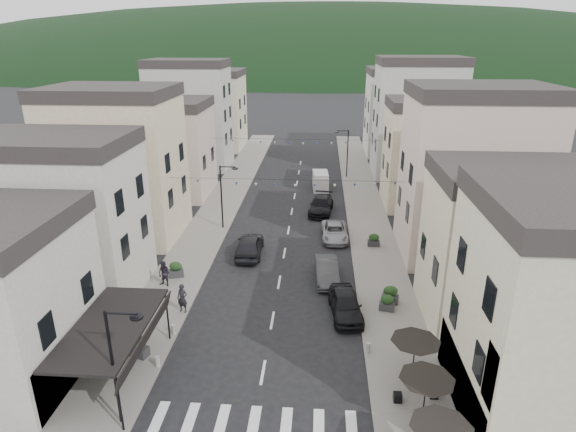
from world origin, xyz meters
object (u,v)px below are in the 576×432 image
parked_car_a (346,304)px  pedestrian_b (164,274)px  parked_car_e (249,245)px  delivery_van (320,180)px  parked_car_b (327,271)px  parked_car_d (321,205)px  pedestrian_a (182,298)px  parked_car_c (335,232)px

parked_car_a → pedestrian_b: bearing=161.4°
parked_car_e → pedestrian_b: (-5.22, -5.77, 0.20)m
parked_car_e → delivery_van: 19.44m
delivery_van → parked_car_b: bearing=-91.8°
parked_car_b → parked_car_d: parked_car_d is taller
parked_car_a → parked_car_d: (-1.63, 19.00, -0.02)m
parked_car_b → delivery_van: delivery_van is taller
delivery_van → pedestrian_a: pedestrian_a is taller
parked_car_d → pedestrian_b: pedestrian_b is taller
parked_car_c → parked_car_d: 6.75m
parked_car_e → delivery_van: size_ratio=1.16×
parked_car_b → delivery_van: bearing=87.8°
parked_car_a → delivery_van: 27.21m
parked_car_c → parked_car_e: 7.95m
parked_car_c → parked_car_e: bearing=-153.1°
parked_car_c → parked_car_e: size_ratio=0.95×
parked_car_c → pedestrian_b: bearing=-143.6°
parked_car_d → pedestrian_a: (-8.77, -19.48, 0.32)m
parked_car_a → pedestrian_b: (-12.62, 2.78, 0.27)m
parked_car_a → parked_car_e: size_ratio=0.92×
pedestrian_a → pedestrian_b: (-2.22, 3.27, -0.02)m
parked_car_b → pedestrian_b: 11.62m
parked_car_a → delivery_van: size_ratio=1.06×
parked_car_a → parked_car_b: parked_car_a is taller
parked_car_e → pedestrian_a: 9.52m
parked_car_d → delivery_van: bearing=97.5°
parked_car_b → delivery_van: 22.51m
parked_car_e → delivery_van: bearing=-108.4°
parked_car_d → pedestrian_b: 19.59m
parked_car_b → pedestrian_b: (-11.46, -1.88, 0.32)m
parked_car_c → parked_car_d: parked_car_d is taller
parked_car_d → delivery_van: size_ratio=1.22×
parked_car_b → pedestrian_a: 10.58m
parked_car_e → pedestrian_b: bearing=46.3°
parked_car_d → delivery_van: 8.16m
pedestrian_b → pedestrian_a: bearing=-37.4°
parked_car_b → pedestrian_a: bearing=-154.7°
delivery_van → pedestrian_a: size_ratio=2.25×
parked_car_d → parked_car_e: 11.94m
parked_car_c → pedestrian_a: pedestrian_a is taller
parked_car_b → pedestrian_a: pedestrian_a is taller
parked_car_c → pedestrian_a: bearing=-129.6°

